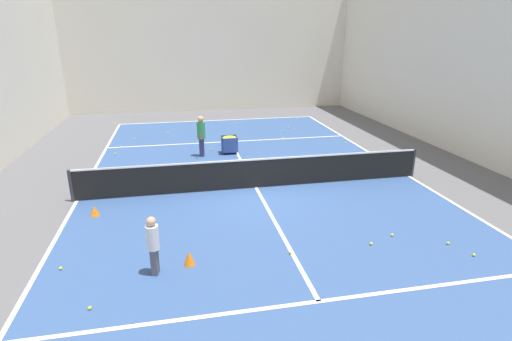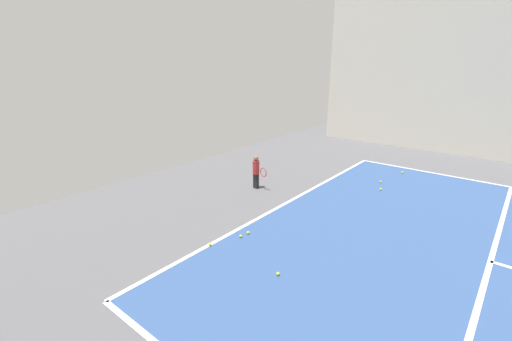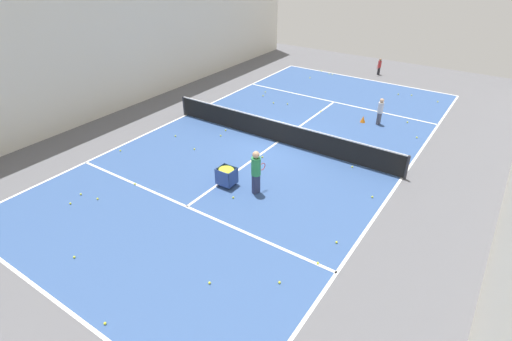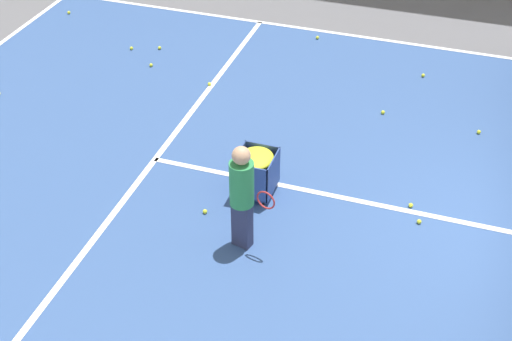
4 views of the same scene
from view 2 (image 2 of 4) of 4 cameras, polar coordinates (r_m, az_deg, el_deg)
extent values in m
cube|color=white|center=(9.88, 5.45, -5.21)|extent=(10.99, 0.10, 0.00)
cube|color=white|center=(8.53, 34.49, -12.39)|extent=(10.99, 0.10, 0.00)
cube|color=black|center=(10.81, 0.00, -1.74)|extent=(0.13, 0.18, 0.48)
cylinder|color=#B22D2D|center=(10.67, 0.00, 0.54)|extent=(0.25, 0.25, 0.42)
sphere|color=#846047|center=(10.58, 0.00, 2.05)|extent=(0.16, 0.16, 0.16)
torus|color=#B22D2D|center=(10.53, 1.23, -0.30)|extent=(0.07, 0.28, 0.28)
sphere|color=yellow|center=(13.35, 23.20, -0.30)|extent=(0.07, 0.07, 0.07)
sphere|color=yellow|center=(12.06, 20.06, -1.78)|extent=(0.07, 0.07, 0.07)
sphere|color=yellow|center=(6.72, 3.68, -16.80)|extent=(0.07, 0.07, 0.07)
sphere|color=yellow|center=(7.95, -2.55, -10.88)|extent=(0.07, 0.07, 0.07)
sphere|color=yellow|center=(11.37, 20.06, -2.95)|extent=(0.07, 0.07, 0.07)
sphere|color=yellow|center=(7.69, -7.72, -12.09)|extent=(0.07, 0.07, 0.07)
sphere|color=yellow|center=(8.09, -1.32, -10.32)|extent=(0.07, 0.07, 0.07)
camera|label=1|loc=(11.73, 8.67, 22.09)|focal=28.00mm
camera|label=3|loc=(25.48, 93.13, 8.68)|focal=28.00mm
camera|label=4|loc=(17.87, 67.15, 17.21)|focal=50.00mm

